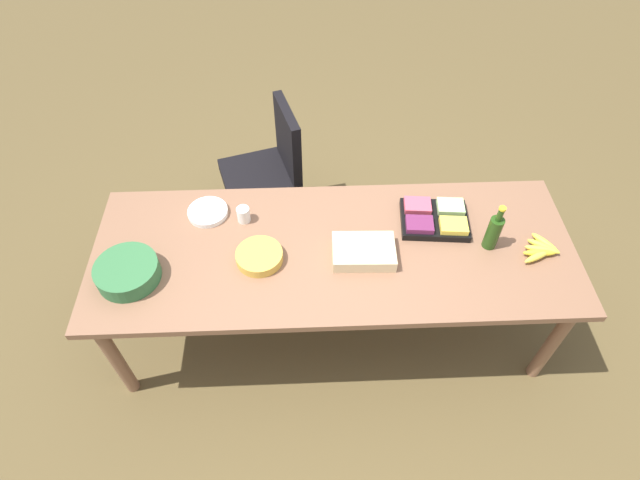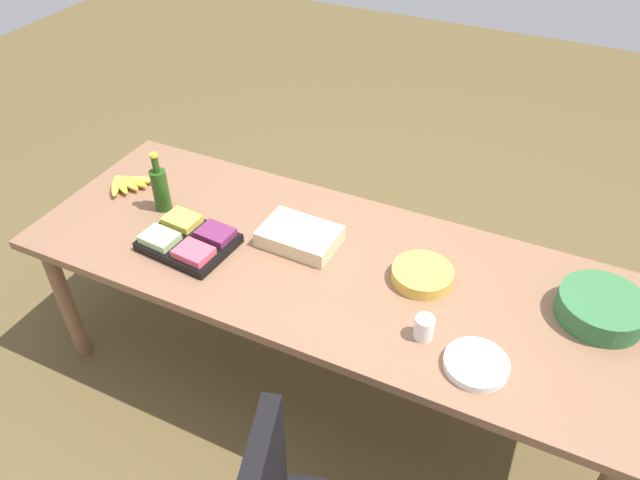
# 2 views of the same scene
# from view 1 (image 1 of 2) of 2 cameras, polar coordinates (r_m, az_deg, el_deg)

# --- Properties ---
(ground_plane) EXTENTS (10.00, 10.00, 0.00)m
(ground_plane) POSITION_cam_1_polar(r_m,az_deg,el_deg) (3.30, 1.29, -9.27)
(ground_plane) COLOR brown
(conference_table) EXTENTS (2.53, 0.94, 0.76)m
(conference_table) POSITION_cam_1_polar(r_m,az_deg,el_deg) (2.73, 1.54, -1.86)
(conference_table) COLOR brown
(conference_table) RESTS_ON ground
(office_chair) EXTENTS (0.60, 0.60, 0.93)m
(office_chair) POSITION_cam_1_polar(r_m,az_deg,el_deg) (3.62, -5.87, 6.32)
(office_chair) COLOR gray
(office_chair) RESTS_ON ground
(paper_plate_stack) EXTENTS (0.26, 0.26, 0.03)m
(paper_plate_stack) POSITION_cam_1_polar(r_m,az_deg,el_deg) (2.90, -12.40, 3.06)
(paper_plate_stack) COLOR white
(paper_plate_stack) RESTS_ON conference_table
(banana_bunch) EXTENTS (0.22, 0.22, 0.04)m
(banana_bunch) POSITION_cam_1_polar(r_m,az_deg,el_deg) (2.88, 23.47, -0.99)
(banana_bunch) COLOR yellow
(banana_bunch) RESTS_ON conference_table
(sheet_cake) EXTENTS (0.33, 0.23, 0.07)m
(sheet_cake) POSITION_cam_1_polar(r_m,az_deg,el_deg) (2.63, 4.89, -1.29)
(sheet_cake) COLOR beige
(sheet_cake) RESTS_ON conference_table
(wine_bottle) EXTENTS (0.09, 0.09, 0.29)m
(wine_bottle) POSITION_cam_1_polar(r_m,az_deg,el_deg) (2.76, 18.79, 0.90)
(wine_bottle) COLOR #214413
(wine_bottle) RESTS_ON conference_table
(fruit_platter) EXTENTS (0.38, 0.31, 0.07)m
(fruit_platter) POSITION_cam_1_polar(r_m,az_deg,el_deg) (2.84, 12.65, 2.37)
(fruit_platter) COLOR black
(fruit_platter) RESTS_ON conference_table
(salad_bowl) EXTENTS (0.40, 0.40, 0.09)m
(salad_bowl) POSITION_cam_1_polar(r_m,az_deg,el_deg) (2.70, -20.67, -3.34)
(salad_bowl) COLOR #31693A
(salad_bowl) RESTS_ON conference_table
(paper_cup) EXTENTS (0.07, 0.07, 0.09)m
(paper_cup) POSITION_cam_1_polar(r_m,az_deg,el_deg) (2.81, -8.53, 2.83)
(paper_cup) COLOR white
(paper_cup) RESTS_ON conference_table
(chip_bowl) EXTENTS (0.31, 0.31, 0.05)m
(chip_bowl) POSITION_cam_1_polar(r_m,az_deg,el_deg) (2.63, -6.78, -1.82)
(chip_bowl) COLOR gold
(chip_bowl) RESTS_ON conference_table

